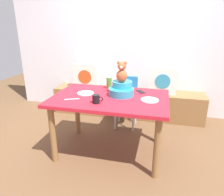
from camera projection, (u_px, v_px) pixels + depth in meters
ground_plane at (110, 151)px, 2.72m from camera, size 8.00×8.00×0.00m
back_wall at (131, 40)px, 3.63m from camera, size 4.40×0.10×2.60m
window_bench at (127, 103)px, 3.74m from camera, size 2.60×0.44×0.46m
pillow_floral_left at (86, 76)px, 3.74m from camera, size 0.44×0.15×0.44m
pillow_floral_right at (163, 80)px, 3.44m from camera, size 0.44×0.15×0.44m
book_stack at (114, 88)px, 3.70m from camera, size 0.20×0.14×0.06m
dining_table at (110, 105)px, 2.51m from camera, size 1.35×0.90×0.74m
highchair at (126, 95)px, 3.23m from camera, size 0.34×0.45×0.79m
infant_seat_teal at (122, 89)px, 2.51m from camera, size 0.30×0.33×0.16m
teddy_bear at (122, 72)px, 2.44m from camera, size 0.13×0.12×0.25m
ketchup_bottle at (109, 82)px, 2.77m from camera, size 0.07×0.07×0.18m
coffee_mug at (96, 99)px, 2.25m from camera, size 0.12×0.08×0.09m
dinner_plate_near at (86, 93)px, 2.58m from camera, size 0.20×0.20×0.01m
dinner_plate_far at (150, 100)px, 2.35m from camera, size 0.20×0.20×0.01m
cell_phone at (141, 92)px, 2.65m from camera, size 0.14×0.16×0.01m
table_fork at (72, 99)px, 2.38m from camera, size 0.16×0.09×0.01m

